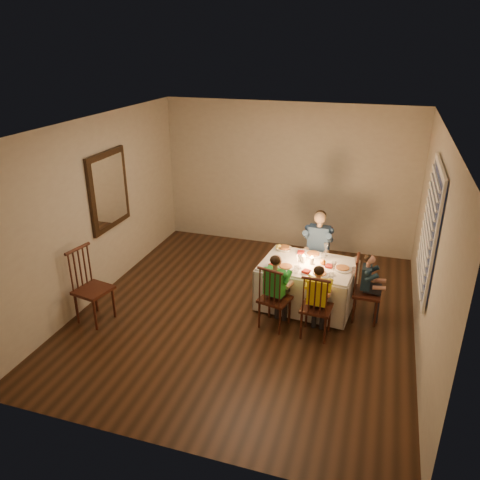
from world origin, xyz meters
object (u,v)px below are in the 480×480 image
(child_teal, at_px, (364,319))
(chair_extra, at_px, (97,320))
(chair_end, at_px, (364,319))
(chair_near_left, at_px, (274,325))
(adult, at_px, (315,283))
(child_yellow, at_px, (314,335))
(chair_adult, at_px, (315,283))
(dining_table, at_px, (307,276))
(chair_near_right, at_px, (314,335))
(serving_bowl, at_px, (284,249))
(child_green, at_px, (274,325))

(child_teal, bearing_deg, chair_extra, 107.86)
(chair_end, relative_size, chair_extra, 0.87)
(chair_near_left, distance_m, adult, 1.40)
(child_yellow, bearing_deg, chair_adult, -77.85)
(dining_table, distance_m, child_yellow, 0.88)
(dining_table, xyz_separation_m, chair_extra, (-2.66, -1.25, -0.48))
(child_yellow, bearing_deg, child_teal, -131.35)
(dining_table, bearing_deg, child_yellow, -65.41)
(chair_end, distance_m, chair_extra, 3.67)
(chair_near_left, xyz_separation_m, adult, (0.34, 1.36, 0.00))
(chair_extra, xyz_separation_m, child_yellow, (2.91, 0.54, 0.00))
(chair_near_right, height_order, child_yellow, child_yellow)
(dining_table, relative_size, chair_near_left, 1.50)
(chair_end, bearing_deg, chair_extra, 107.86)
(chair_near_right, xyz_separation_m, adult, (-0.22, 1.42, 0.00))
(dining_table, height_order, serving_bowl, serving_bowl)
(dining_table, distance_m, child_teal, 0.96)
(chair_adult, xyz_separation_m, chair_end, (0.80, -0.83, 0.00))
(dining_table, relative_size, child_teal, 1.42)
(chair_end, relative_size, adult, 0.76)
(dining_table, height_order, chair_extra, dining_table)
(chair_extra, bearing_deg, chair_near_left, -64.84)
(chair_extra, relative_size, adult, 0.88)
(serving_bowl, bearing_deg, chair_adult, 41.96)
(chair_extra, bearing_deg, chair_end, -61.16)
(chair_adult, height_order, chair_near_right, same)
(child_green, bearing_deg, dining_table, -101.84)
(dining_table, bearing_deg, child_green, -110.36)
(chair_adult, relative_size, chair_end, 1.00)
(chair_near_left, xyz_separation_m, chair_extra, (-2.35, -0.60, 0.00))
(dining_table, xyz_separation_m, adult, (0.03, 0.72, -0.48))
(dining_table, distance_m, adult, 0.86)
(chair_extra, height_order, adult, adult)
(chair_near_left, xyz_separation_m, serving_bowl, (-0.10, 0.96, 0.70))
(dining_table, distance_m, child_green, 0.86)
(chair_end, xyz_separation_m, child_teal, (0.00, 0.00, 0.00))
(chair_adult, xyz_separation_m, child_green, (-0.34, -1.36, 0.00))
(chair_near_right, bearing_deg, child_green, -2.14)
(chair_end, height_order, adult, adult)
(chair_adult, xyz_separation_m, chair_near_right, (0.22, -1.42, 0.00))
(dining_table, height_order, child_yellow, dining_table)
(chair_adult, bearing_deg, adult, -176.94)
(child_yellow, distance_m, serving_bowl, 1.40)
(adult, bearing_deg, serving_bowl, -134.98)
(dining_table, xyz_separation_m, child_yellow, (0.24, -0.70, -0.48))
(chair_near_left, bearing_deg, chair_adult, -90.04)
(child_yellow, bearing_deg, chair_extra, 14.10)
(serving_bowl, bearing_deg, child_green, -83.97)
(child_yellow, bearing_deg, serving_bowl, -53.71)
(child_teal, distance_m, serving_bowl, 1.49)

